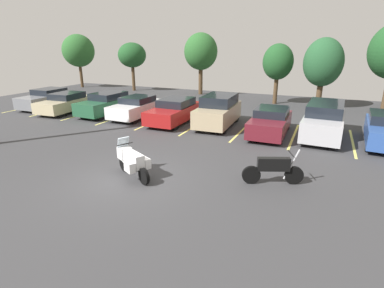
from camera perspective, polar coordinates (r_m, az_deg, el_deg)
ground at (r=11.42m, az=-11.84°, el=-6.66°), size 44.00×44.00×0.10m
motorcycle_touring at (r=11.30m, az=-11.29°, el=-3.06°), size 1.93×1.24×1.40m
motorcycle_second at (r=10.94m, az=15.19°, el=-4.59°), size 2.04×0.96×1.30m
parking_stripes at (r=19.06m, az=-3.03°, el=4.04°), size 25.73×5.07×0.01m
car_grey at (r=26.07m, az=-25.64°, el=7.75°), size 1.95×4.43×1.46m
car_champagne at (r=23.86m, az=-22.65°, el=7.24°), size 2.14×4.54×1.39m
car_green at (r=22.07m, az=-15.78°, el=7.35°), size 2.07×4.56×1.51m
car_white at (r=20.61m, az=-10.47°, el=6.86°), size 1.87×4.22×1.41m
car_red at (r=19.06m, az=-3.29°, el=6.26°), size 1.90×4.64×1.48m
car_tan at (r=18.23m, az=5.00°, el=6.25°), size 2.02×4.42×1.84m
car_maroon at (r=16.91m, az=14.62°, el=4.06°), size 1.82×4.29×1.43m
car_silver at (r=17.29m, az=23.67°, el=4.12°), size 2.06×4.71×1.80m
tree_left at (r=37.39m, az=-20.70°, el=16.17°), size 3.48×3.48×5.79m
tree_center at (r=25.32m, az=23.58°, el=13.94°), size 2.88×2.88×5.22m
tree_center_left at (r=33.09m, az=-11.27°, el=16.12°), size 2.88×2.88×4.90m
tree_right at (r=29.96m, az=1.68°, el=17.04°), size 3.17×3.17×5.78m
tree_center_right at (r=25.92m, az=15.95°, el=14.66°), size 2.41×2.41×4.79m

